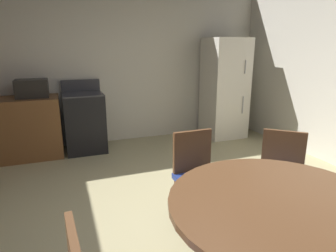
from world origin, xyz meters
TOP-DOWN VIEW (x-y plane):
  - ground_plane at (0.00, 0.00)m, footprint 14.00×14.00m
  - wall_back at (0.00, 3.00)m, footprint 5.80×0.12m
  - oven_range at (-0.46, 2.60)m, footprint 0.60×0.60m
  - refrigerator at (2.01, 2.55)m, footprint 0.68×0.68m
  - microwave at (-1.15, 2.60)m, footprint 0.44×0.32m
  - dining_table at (0.36, -0.83)m, footprint 1.30×1.30m
  - chair_northeast at (1.05, -0.07)m, footprint 0.57×0.57m
  - chair_north at (0.34, 0.20)m, footprint 0.41×0.41m

SIDE VIEW (x-z plane):
  - ground_plane at x=0.00m, z-range 0.00..0.00m
  - oven_range at x=-0.46m, z-range -0.08..1.02m
  - chair_northeast at x=1.05m, z-range 0.07..0.94m
  - chair_north at x=0.34m, z-range 0.07..0.94m
  - dining_table at x=0.36m, z-range 0.23..0.99m
  - refrigerator at x=2.01m, z-range 0.00..1.76m
  - microwave at x=-1.15m, z-range 0.90..1.16m
  - wall_back at x=0.00m, z-range 0.00..2.70m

